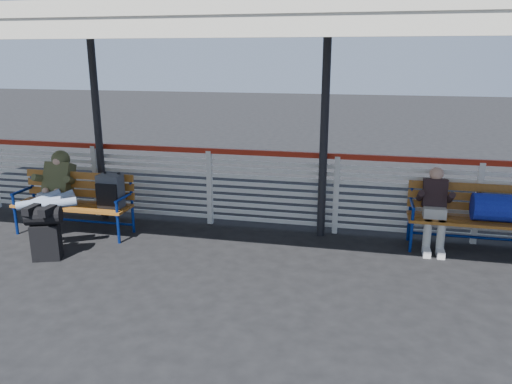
% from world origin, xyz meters
% --- Properties ---
extents(ground, '(60.00, 60.00, 0.00)m').
position_xyz_m(ground, '(0.00, 0.00, 0.00)').
color(ground, black).
rests_on(ground, ground).
extents(fence, '(12.08, 0.08, 1.24)m').
position_xyz_m(fence, '(0.00, 1.90, 0.66)').
color(fence, silver).
rests_on(fence, ground).
extents(canopy, '(12.60, 3.60, 3.16)m').
position_xyz_m(canopy, '(-0.00, 0.87, 3.04)').
color(canopy, silver).
rests_on(canopy, ground).
extents(luggage_stack, '(0.50, 0.38, 0.74)m').
position_xyz_m(luggage_stack, '(-1.68, 0.01, 0.40)').
color(luggage_stack, black).
rests_on(luggage_stack, ground).
extents(bench_left, '(1.80, 0.56, 0.96)m').
position_xyz_m(bench_left, '(-1.64, 1.04, 0.61)').
color(bench_left, '#AE6721').
rests_on(bench_left, ground).
extents(bench_right, '(1.80, 0.56, 0.92)m').
position_xyz_m(bench_right, '(4.08, 1.60, 0.61)').
color(bench_right, '#AE6721').
rests_on(bench_right, ground).
extents(traveler_man, '(0.93, 1.63, 0.77)m').
position_xyz_m(traveler_man, '(-2.02, 0.70, 0.67)').
color(traveler_man, '#8DA2BE').
rests_on(traveler_man, ground).
extents(companion_person, '(0.32, 0.66, 1.15)m').
position_xyz_m(companion_person, '(3.38, 1.57, 0.60)').
color(companion_person, beige).
rests_on(companion_person, ground).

